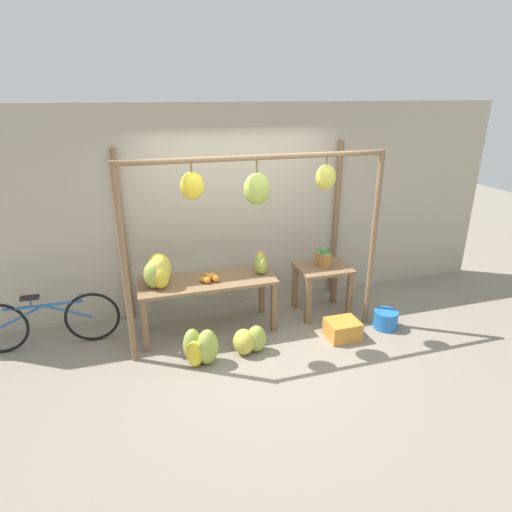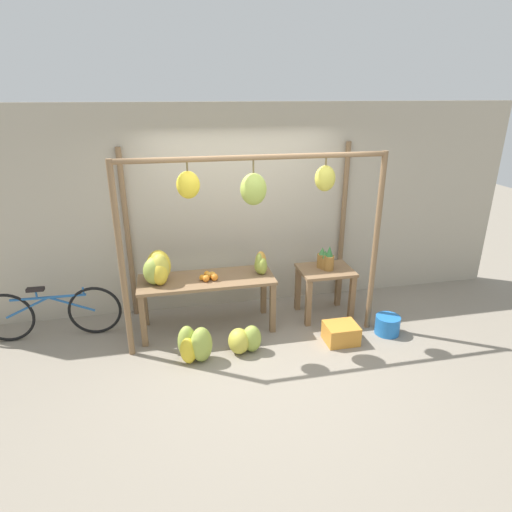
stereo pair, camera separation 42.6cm
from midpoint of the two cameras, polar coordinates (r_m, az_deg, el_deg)
The scene contains 14 objects.
ground_plane at distance 5.21m, azimuth -0.95°, elevation -12.90°, with size 20.00×20.00×0.00m, color gray.
shop_wall_back at distance 5.92m, azimuth -4.87°, elevation 6.16°, with size 8.00×0.08×2.80m.
stall_awning at distance 4.99m, azimuth -2.86°, elevation 6.56°, with size 3.08×1.19×2.29m.
display_table_main at distance 5.45m, azimuth -8.74°, elevation -4.22°, with size 1.71×0.62×0.71m.
display_table_side at distance 5.91m, azimuth 6.82°, elevation -3.00°, with size 0.71×0.57×0.69m.
banana_pile_on_table at distance 5.29m, azimuth -15.23°, elevation -2.14°, with size 0.37×0.40×0.40m.
orange_pile at distance 5.35m, azimuth -8.42°, elevation -2.94°, with size 0.23×0.23×0.09m.
pineapple_cluster at distance 5.80m, azimuth 6.86°, elevation -0.26°, with size 0.19×0.24×0.33m.
banana_pile_ground_left at distance 5.02m, azimuth -9.95°, elevation -12.01°, with size 0.47×0.40×0.43m.
banana_pile_ground_right at distance 5.16m, azimuth -3.33°, elevation -11.22°, with size 0.42×0.30×0.34m.
fruit_crate_white at distance 5.52m, azimuth 9.27°, elevation -9.67°, with size 0.40×0.34×0.24m.
blue_bucket at distance 5.85m, azimuth 14.90°, elevation -8.21°, with size 0.31×0.31×0.24m.
parked_bicycle at distance 5.84m, azimuth -28.08°, elevation -7.75°, with size 1.69×0.08×0.70m.
papaya_pile at distance 5.48m, azimuth -1.63°, elevation -1.11°, with size 0.21×0.25×0.30m.
Camera 1 is at (-1.38, -4.11, 2.91)m, focal length 30.00 mm.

